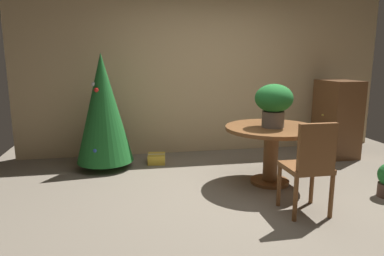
# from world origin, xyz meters

# --- Properties ---
(ground_plane) EXTENTS (6.60, 6.60, 0.00)m
(ground_plane) POSITION_xyz_m (0.00, 0.00, 0.00)
(ground_plane) COLOR #756B5B
(back_wall_panel) EXTENTS (6.00, 0.10, 2.60)m
(back_wall_panel) POSITION_xyz_m (0.00, 2.20, 1.30)
(back_wall_panel) COLOR tan
(back_wall_panel) RESTS_ON ground_plane
(round_dining_table) EXTENTS (1.13, 1.13, 0.72)m
(round_dining_table) POSITION_xyz_m (0.42, 0.50, 0.54)
(round_dining_table) COLOR brown
(round_dining_table) RESTS_ON ground_plane
(flower_vase) EXTENTS (0.45, 0.45, 0.52)m
(flower_vase) POSITION_xyz_m (0.42, 0.47, 1.03)
(flower_vase) COLOR #665B51
(flower_vase) RESTS_ON round_dining_table
(wooden_chair_near) EXTENTS (0.42, 0.41, 0.95)m
(wooden_chair_near) POSITION_xyz_m (0.42, -0.42, 0.53)
(wooden_chair_near) COLOR brown
(wooden_chair_near) RESTS_ON ground_plane
(holiday_tree) EXTENTS (0.78, 0.78, 1.61)m
(holiday_tree) POSITION_xyz_m (-1.62, 1.52, 0.85)
(holiday_tree) COLOR brown
(holiday_tree) RESTS_ON ground_plane
(gift_box_gold) EXTENTS (0.28, 0.30, 0.14)m
(gift_box_gold) POSITION_xyz_m (-0.89, 1.60, 0.07)
(gift_box_gold) COLOR gold
(gift_box_gold) RESTS_ON ground_plane
(wooden_cabinet) EXTENTS (0.50, 0.71, 1.20)m
(wooden_cabinet) POSITION_xyz_m (1.96, 1.52, 0.60)
(wooden_cabinet) COLOR brown
(wooden_cabinet) RESTS_ON ground_plane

